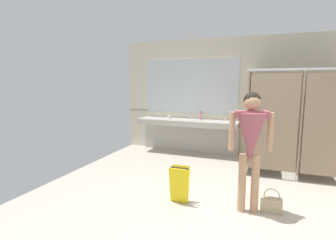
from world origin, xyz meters
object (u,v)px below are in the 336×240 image
handbag (271,204)px  person_standing (251,137)px  wet_floor_sign (179,184)px  paper_cup (169,117)px  soap_dispenser (200,116)px

handbag → person_standing: bearing=-162.9°
handbag → wet_floor_sign: (-1.32, -0.19, 0.18)m
handbag → paper_cup: 3.57m
person_standing → handbag: (0.32, 0.10, -0.97)m
person_standing → handbag: bearing=17.1°
handbag → wet_floor_sign: bearing=-172.0°
person_standing → paper_cup: person_standing is taller
person_standing → handbag: size_ratio=4.90×
handbag → paper_cup: paper_cup is taller
paper_cup → wet_floor_sign: bearing=-66.4°
soap_dispenser → handbag: bearing=-57.6°
wet_floor_sign → handbag: bearing=8.0°
person_standing → handbag: person_standing is taller
paper_cup → soap_dispenser: bearing=18.1°
wet_floor_sign → soap_dispenser: bearing=97.7°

